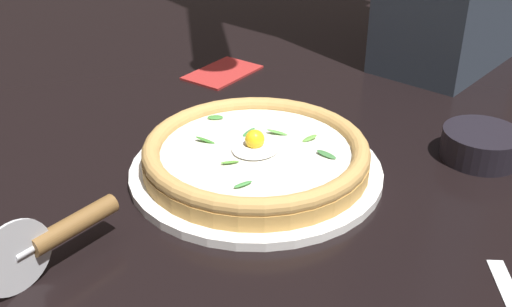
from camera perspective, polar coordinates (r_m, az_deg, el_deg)
ground_plane at (r=0.82m, az=-0.94°, el=-3.76°), size 2.40×2.40×0.03m
pizza_plate at (r=0.84m, az=0.00°, el=-1.56°), size 0.34×0.34×0.01m
pizza at (r=0.82m, az=-0.00°, el=-0.00°), size 0.30×0.30×0.05m
side_bowl at (r=0.92m, az=20.10°, el=0.76°), size 0.11×0.11×0.04m
pizza_cutter at (r=0.69m, az=-17.87°, el=-7.09°), size 0.17×0.03×0.08m
folded_napkin at (r=1.17m, az=-3.12°, el=7.57°), size 0.15×0.10×0.01m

